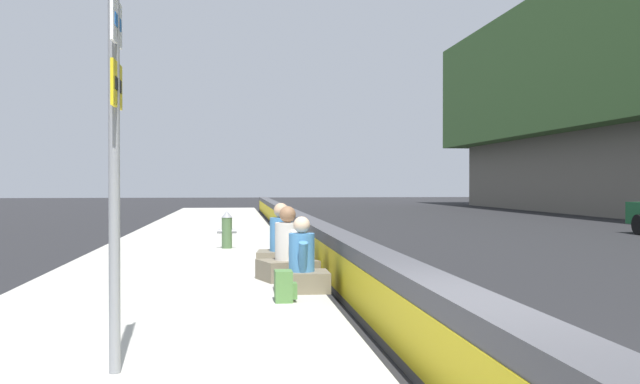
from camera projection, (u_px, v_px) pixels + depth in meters
jersey_barrier at (471, 355)px, 5.11m from camera, size 76.00×0.45×0.85m
route_sign_post at (115, 111)px, 5.67m from camera, size 0.44×0.09×3.60m
fire_hydrant at (227, 229)px, 16.67m from camera, size 0.26×0.46×0.88m
seated_person_foreground at (302, 268)px, 10.00m from camera, size 0.67×0.76×1.05m
seated_person_middle at (288, 257)px, 11.22m from camera, size 0.93×1.01×1.16m
seated_person_rear at (281, 248)px, 12.69m from camera, size 0.80×0.91×1.17m
backpack at (284, 286)px, 9.14m from camera, size 0.32×0.28×0.40m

